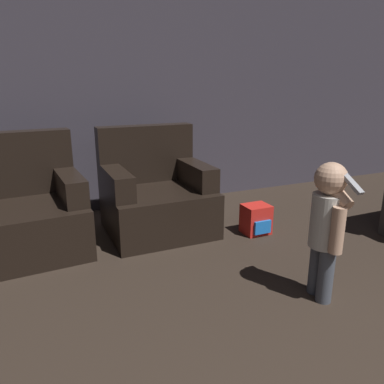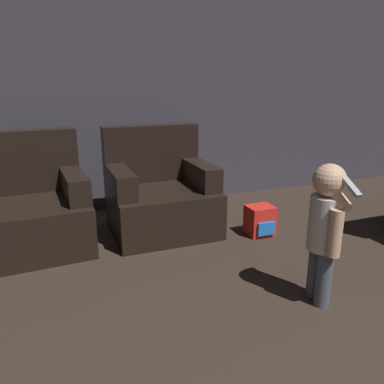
{
  "view_description": "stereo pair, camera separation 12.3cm",
  "coord_description": "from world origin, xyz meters",
  "px_view_note": "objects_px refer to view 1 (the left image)",
  "views": [
    {
      "loc": [
        -0.83,
        0.78,
        1.25
      ],
      "look_at": [
        0.15,
        2.99,
        0.54
      ],
      "focal_mm": 35.0,
      "sensor_mm": 36.0,
      "label": 1
    },
    {
      "loc": [
        -0.71,
        0.74,
        1.25
      ],
      "look_at": [
        0.15,
        2.99,
        0.54
      ],
      "focal_mm": 35.0,
      "sensor_mm": 36.0,
      "label": 2
    }
  ],
  "objects_px": {
    "armchair_right": "(156,196)",
    "toy_backpack": "(256,219)",
    "person_toddler": "(327,221)",
    "armchair_left": "(23,212)"
  },
  "relations": [
    {
      "from": "toy_backpack",
      "to": "person_toddler",
      "type": "bearing_deg",
      "value": -101.27
    },
    {
      "from": "armchair_right",
      "to": "person_toddler",
      "type": "relative_size",
      "value": 1.07
    },
    {
      "from": "armchair_left",
      "to": "toy_backpack",
      "type": "distance_m",
      "value": 1.87
    },
    {
      "from": "armchair_left",
      "to": "person_toddler",
      "type": "height_order",
      "value": "armchair_left"
    },
    {
      "from": "armchair_right",
      "to": "toy_backpack",
      "type": "distance_m",
      "value": 0.89
    },
    {
      "from": "armchair_left",
      "to": "armchair_right",
      "type": "bearing_deg",
      "value": -3.75
    },
    {
      "from": "armchair_right",
      "to": "person_toddler",
      "type": "distance_m",
      "value": 1.56
    },
    {
      "from": "armchair_right",
      "to": "toy_backpack",
      "type": "xyz_separation_m",
      "value": [
        0.75,
        -0.44,
        -0.18
      ]
    },
    {
      "from": "armchair_left",
      "to": "armchair_right",
      "type": "distance_m",
      "value": 1.05
    },
    {
      "from": "person_toddler",
      "to": "toy_backpack",
      "type": "relative_size",
      "value": 3.32
    }
  ]
}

